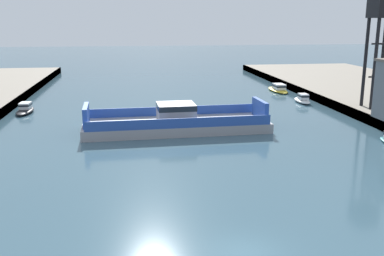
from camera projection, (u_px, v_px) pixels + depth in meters
The scene contains 6 objects.
ground_plane at pixel (245, 254), 24.39m from camera, with size 400.00×400.00×0.00m, color #385666.
chain_ferry at pixel (176, 122), 51.39m from camera, with size 21.59×7.70×3.30m.
moored_boat_near_right at pixel (278, 89), 79.37m from camera, with size 2.60×7.76×1.44m.
moored_boat_mid_left at pixel (302, 99), 68.70m from camera, with size 1.85×5.19×1.46m.
moored_boat_far_left at pixel (25, 109), 61.27m from camera, with size 2.20×5.75×1.41m.
crane_tower at pixel (383, 20), 56.23m from camera, with size 3.14×3.14×14.50m.
Camera 1 is at (-5.94, -21.39, 12.64)m, focal length 41.28 mm.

